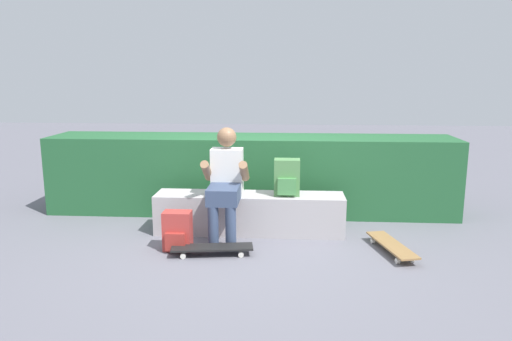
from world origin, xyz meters
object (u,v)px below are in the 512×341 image
object	(u,v)px
skateboard_near_person	(212,248)
backpack_on_ground	(177,232)
backpack_on_bench	(287,178)
skateboard_beside_bench	(392,245)
person_skater	(225,180)
bench_main	(249,213)

from	to	relation	value
skateboard_near_person	backpack_on_ground	world-z (taller)	backpack_on_ground
skateboard_near_person	backpack_on_bench	xyz separation A→B (m)	(0.73, 0.71, 0.56)
skateboard_beside_bench	backpack_on_ground	xyz separation A→B (m)	(-2.15, -0.07, 0.12)
person_skater	bench_main	bearing A→B (deg)	40.93
skateboard_beside_bench	backpack_on_bench	bearing A→B (deg)	153.83
person_skater	backpack_on_bench	world-z (taller)	person_skater
backpack_on_bench	bench_main	bearing A→B (deg)	178.70
skateboard_near_person	skateboard_beside_bench	world-z (taller)	same
bench_main	skateboard_near_person	size ratio (longest dim) A/B	2.56
bench_main	skateboard_beside_bench	xyz separation A→B (m)	(1.47, -0.53, -0.15)
bench_main	backpack_on_bench	xyz separation A→B (m)	(0.41, -0.01, 0.41)
backpack_on_bench	backpack_on_ground	distance (m)	1.32
person_skater	backpack_on_ground	world-z (taller)	person_skater
skateboard_near_person	backpack_on_bench	world-z (taller)	backpack_on_bench
backpack_on_bench	skateboard_near_person	bearing A→B (deg)	-135.61
bench_main	skateboard_beside_bench	distance (m)	1.57
skateboard_beside_bench	backpack_on_bench	xyz separation A→B (m)	(-1.05, 0.52, 0.56)
person_skater	skateboard_beside_bench	size ratio (longest dim) A/B	1.45
skateboard_beside_bench	bench_main	bearing A→B (deg)	160.24
person_skater	skateboard_beside_bench	xyz separation A→B (m)	(1.71, -0.32, -0.57)
skateboard_near_person	backpack_on_bench	distance (m)	1.16
skateboard_beside_bench	backpack_on_ground	bearing A→B (deg)	-178.21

